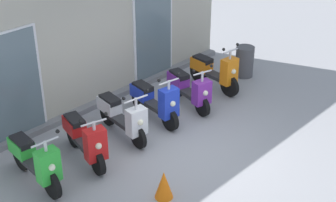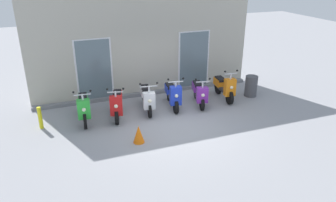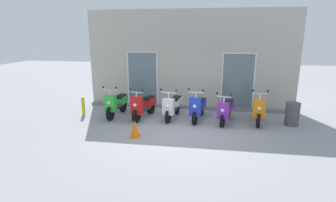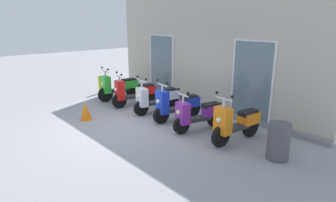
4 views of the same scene
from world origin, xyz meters
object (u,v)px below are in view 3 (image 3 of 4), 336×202
scooter_green (117,104)px  scooter_white (173,106)px  scooter_red (144,106)px  trash_bin (292,114)px  curb_bollard (83,106)px  traffic_cone (135,129)px  scooter_blue (198,107)px  scooter_purple (226,110)px  scooter_orange (258,109)px

scooter_green → scooter_white: (2.11, 0.07, -0.01)m
scooter_red → trash_bin: size_ratio=1.99×
trash_bin → curb_bollard: size_ratio=1.12×
scooter_red → traffic_cone: bearing=-83.9°
scooter_red → traffic_cone: 1.87m
scooter_blue → scooter_purple: bearing=-7.0°
scooter_blue → curb_bollard: scooter_blue is taller
scooter_blue → scooter_purple: 0.97m
scooter_white → scooter_orange: 2.97m
scooter_blue → scooter_white: bearing=178.7°
scooter_blue → trash_bin: scooter_blue is taller
scooter_green → curb_bollard: scooter_green is taller
scooter_blue → traffic_cone: bearing=-132.4°
scooter_blue → trash_bin: (3.16, -0.07, -0.07)m
scooter_green → curb_bollard: size_ratio=2.34×
traffic_cone → scooter_orange: bearing=27.1°
scooter_red → trash_bin: (5.14, 0.04, -0.08)m
scooter_purple → scooter_orange: bearing=6.6°
scooter_orange → scooter_green: bearing=-179.4°
scooter_red → scooter_blue: scooter_blue is taller
scooter_blue → scooter_purple: (0.97, -0.12, -0.02)m
scooter_purple → trash_bin: bearing=1.3°
scooter_white → trash_bin: size_ratio=2.05×
scooter_white → scooter_orange: scooter_orange is taller
scooter_purple → scooter_orange: size_ratio=0.95×
scooter_blue → trash_bin: bearing=-1.3°
scooter_purple → scooter_orange: (1.08, 0.12, 0.03)m
scooter_white → scooter_blue: (0.92, -0.02, -0.01)m
scooter_white → curb_bollard: 3.43m
scooter_blue → curb_bollard: 4.36m
curb_bollard → trash_bin: bearing=0.1°
scooter_green → trash_bin: (6.19, -0.02, -0.10)m
scooter_green → curb_bollard: 1.33m
scooter_orange → scooter_purple: bearing=-173.4°
scooter_blue → traffic_cone: scooter_blue is taller
trash_bin → traffic_cone: (-4.94, -1.89, -0.13)m
scooter_red → scooter_blue: 1.98m
scooter_blue → trash_bin: size_ratio=2.02×
trash_bin → traffic_cone: trash_bin is taller
trash_bin → traffic_cone: bearing=-159.1°
scooter_green → curb_bollard: (-1.32, -0.04, -0.14)m
scooter_purple → scooter_orange: scooter_orange is taller
scooter_orange → traffic_cone: scooter_orange is taller
scooter_purple → curb_bollard: size_ratio=2.12×
scooter_orange → curb_bollard: size_ratio=2.24×
scooter_red → scooter_white: 1.06m
scooter_red → trash_bin: 5.14m
curb_bollard → scooter_green: bearing=1.7°
scooter_green → traffic_cone: 2.29m
traffic_cone → scooter_red: bearing=96.1°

